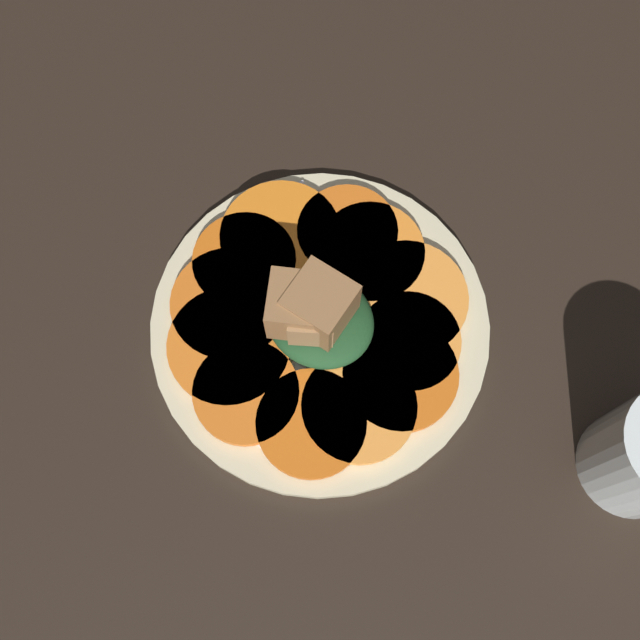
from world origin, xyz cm
name	(u,v)px	position (x,y,z in cm)	size (l,w,h in cm)	color
table_slab	(320,332)	(0.00, 0.00, 1.00)	(120.00, 120.00, 2.00)	black
plate	(320,326)	(0.00, 0.00, 2.52)	(26.24, 26.24, 1.05)	beige
carrot_slice_0	(376,255)	(-0.45, -7.07, 3.51)	(8.50, 8.50, 0.82)	orange
carrot_slice_1	(347,232)	(2.51, -7.49, 3.51)	(8.04, 8.04, 0.82)	orange
carrot_slice_2	(281,237)	(6.61, -4.12, 3.51)	(9.68, 9.68, 0.82)	orange
carrot_slice_3	(244,261)	(7.76, -0.81, 3.51)	(8.17, 8.17, 0.82)	orange
carrot_slice_4	(230,304)	(6.62, 2.70, 3.51)	(9.13, 9.13, 0.82)	orange
carrot_slice_5	(229,346)	(4.63, 5.45, 3.51)	(9.39, 9.39, 0.82)	orange
carrot_slice_6	(246,392)	(1.43, 7.63, 3.51)	(7.97, 7.97, 0.82)	orange
carrot_slice_7	(311,423)	(-3.90, 6.81, 3.51)	(8.18, 8.18, 0.82)	orange
carrot_slice_8	(359,406)	(-6.09, 3.76, 3.51)	(8.60, 8.60, 0.82)	#F99539
carrot_slice_9	(399,377)	(-7.30, 0.24, 3.51)	(8.74, 8.74, 0.82)	orange
carrot_slice_10	(409,342)	(-6.44, -2.57, 3.51)	(7.89, 7.89, 0.82)	#F99438
carrot_slice_11	(407,299)	(-4.43, -5.40, 3.51)	(9.51, 9.51, 0.82)	#F99338
center_pile	(316,313)	(0.16, 0.25, 6.03)	(8.44, 7.60, 6.65)	#1E4723
fork	(358,276)	(-0.24, -4.93, 3.30)	(16.97, 8.90, 0.40)	silver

